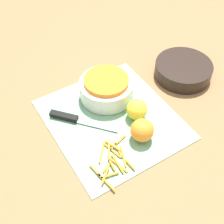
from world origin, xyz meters
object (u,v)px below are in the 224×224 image
at_px(knife, 72,118).
at_px(orange_left, 142,130).
at_px(bowl_speckled, 106,88).
at_px(bowl_dark, 183,70).
at_px(lemon, 137,109).

relative_size(knife, orange_left, 2.65).
bearing_deg(bowl_speckled, bowl_dark, 80.11).
distance_m(bowl_speckled, knife, 0.15).
bearing_deg(orange_left, lemon, 155.75).
distance_m(orange_left, lemon, 0.08).
bearing_deg(orange_left, bowl_speckled, 179.23).
bearing_deg(bowl_speckled, lemon, 13.82).
relative_size(bowl_speckled, bowl_dark, 0.88).
height_order(bowl_dark, knife, bowl_dark).
distance_m(bowl_dark, orange_left, 0.33).
bearing_deg(knife, lemon, 20.84).
height_order(orange_left, lemon, orange_left).
xyz_separation_m(bowl_speckled, lemon, (0.13, 0.03, -0.00)).
bearing_deg(knife, bowl_speckled, 61.77).
height_order(bowl_speckled, orange_left, bowl_speckled).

